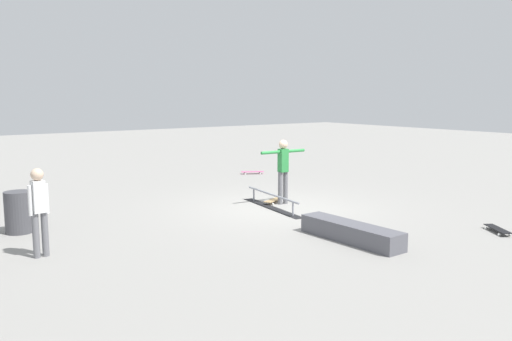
{
  "coord_description": "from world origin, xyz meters",
  "views": [
    {
      "loc": [
        -10.39,
        8.25,
        2.84
      ],
      "look_at": [
        0.04,
        0.66,
        1.0
      ],
      "focal_mm": 37.55,
      "sensor_mm": 36.0,
      "label": 1
    }
  ],
  "objects_px": {
    "skater_main": "(283,167)",
    "loose_skateboard_pink": "(252,172)",
    "bystander_white_shirt": "(39,207)",
    "skateboard_main": "(274,200)",
    "grind_rail": "(272,202)",
    "trash_bin": "(19,212)",
    "loose_skateboard_black": "(498,229)",
    "skate_ledge": "(351,232)"
  },
  "relations": [
    {
      "from": "skater_main",
      "to": "loose_skateboard_pink",
      "type": "height_order",
      "value": "skater_main"
    },
    {
      "from": "bystander_white_shirt",
      "to": "loose_skateboard_pink",
      "type": "distance_m",
      "value": 10.6
    },
    {
      "from": "skateboard_main",
      "to": "loose_skateboard_pink",
      "type": "distance_m",
      "value": 5.21
    },
    {
      "from": "grind_rail",
      "to": "skater_main",
      "type": "distance_m",
      "value": 1.02
    },
    {
      "from": "bystander_white_shirt",
      "to": "trash_bin",
      "type": "xyz_separation_m",
      "value": [
        2.01,
        -0.08,
        -0.46
      ]
    },
    {
      "from": "grind_rail",
      "to": "loose_skateboard_black",
      "type": "bearing_deg",
      "value": -145.02
    },
    {
      "from": "loose_skateboard_black",
      "to": "bystander_white_shirt",
      "type": "bearing_deg",
      "value": -83.42
    },
    {
      "from": "grind_rail",
      "to": "skater_main",
      "type": "height_order",
      "value": "skater_main"
    },
    {
      "from": "grind_rail",
      "to": "bystander_white_shirt",
      "type": "distance_m",
      "value": 5.89
    },
    {
      "from": "skateboard_main",
      "to": "loose_skateboard_pink",
      "type": "relative_size",
      "value": 1.02
    },
    {
      "from": "grind_rail",
      "to": "trash_bin",
      "type": "xyz_separation_m",
      "value": [
        1.18,
        5.7,
        0.27
      ]
    },
    {
      "from": "skater_main",
      "to": "bystander_white_shirt",
      "type": "relative_size",
      "value": 1.06
    },
    {
      "from": "loose_skateboard_pink",
      "to": "trash_bin",
      "type": "relative_size",
      "value": 0.92
    },
    {
      "from": "skate_ledge",
      "to": "loose_skateboard_pink",
      "type": "bearing_deg",
      "value": -23.51
    },
    {
      "from": "skateboard_main",
      "to": "loose_skateboard_black",
      "type": "bearing_deg",
      "value": -94.65
    },
    {
      "from": "skate_ledge",
      "to": "loose_skateboard_pink",
      "type": "distance_m",
      "value": 9.11
    },
    {
      "from": "grind_rail",
      "to": "skateboard_main",
      "type": "xyz_separation_m",
      "value": [
        0.5,
        -0.45,
        -0.09
      ]
    },
    {
      "from": "grind_rail",
      "to": "bystander_white_shirt",
      "type": "height_order",
      "value": "bystander_white_shirt"
    },
    {
      "from": "bystander_white_shirt",
      "to": "loose_skateboard_black",
      "type": "bearing_deg",
      "value": -30.59
    },
    {
      "from": "skater_main",
      "to": "trash_bin",
      "type": "bearing_deg",
      "value": 174.54
    },
    {
      "from": "skate_ledge",
      "to": "skater_main",
      "type": "xyz_separation_m",
      "value": [
        3.57,
        -1.19,
        0.8
      ]
    },
    {
      "from": "skate_ledge",
      "to": "skateboard_main",
      "type": "height_order",
      "value": "skate_ledge"
    },
    {
      "from": "skate_ledge",
      "to": "loose_skateboard_pink",
      "type": "relative_size",
      "value": 2.9
    },
    {
      "from": "grind_rail",
      "to": "skateboard_main",
      "type": "height_order",
      "value": "grind_rail"
    },
    {
      "from": "skate_ledge",
      "to": "skater_main",
      "type": "relative_size",
      "value": 1.38
    },
    {
      "from": "loose_skateboard_black",
      "to": "trash_bin",
      "type": "relative_size",
      "value": 0.91
    },
    {
      "from": "grind_rail",
      "to": "loose_skateboard_black",
      "type": "relative_size",
      "value": 3.4
    },
    {
      "from": "bystander_white_shirt",
      "to": "loose_skateboard_black",
      "type": "distance_m",
      "value": 9.0
    },
    {
      "from": "skate_ledge",
      "to": "trash_bin",
      "type": "bearing_deg",
      "value": 48.44
    },
    {
      "from": "skater_main",
      "to": "skateboard_main",
      "type": "bearing_deg",
      "value": 116.46
    },
    {
      "from": "trash_bin",
      "to": "loose_skateboard_black",
      "type": "bearing_deg",
      "value": -125.99
    },
    {
      "from": "bystander_white_shirt",
      "to": "trash_bin",
      "type": "height_order",
      "value": "bystander_white_shirt"
    },
    {
      "from": "grind_rail",
      "to": "bystander_white_shirt",
      "type": "xyz_separation_m",
      "value": [
        -0.83,
        5.79,
        0.73
      ]
    },
    {
      "from": "skateboard_main",
      "to": "grind_rail",
      "type": "bearing_deg",
      "value": -156.54
    },
    {
      "from": "grind_rail",
      "to": "skate_ledge",
      "type": "xyz_separation_m",
      "value": [
        -3.32,
        0.63,
        0.02
      ]
    },
    {
      "from": "grind_rail",
      "to": "bystander_white_shirt",
      "type": "relative_size",
      "value": 1.69
    },
    {
      "from": "skater_main",
      "to": "skateboard_main",
      "type": "relative_size",
      "value": 2.07
    },
    {
      "from": "skateboard_main",
      "to": "bystander_white_shirt",
      "type": "xyz_separation_m",
      "value": [
        -1.33,
        6.23,
        0.82
      ]
    },
    {
      "from": "bystander_white_shirt",
      "to": "skateboard_main",
      "type": "bearing_deg",
      "value": 6.69
    },
    {
      "from": "skater_main",
      "to": "bystander_white_shirt",
      "type": "distance_m",
      "value": 6.43
    },
    {
      "from": "skater_main",
      "to": "skate_ledge",
      "type": "bearing_deg",
      "value": -105.42
    },
    {
      "from": "skate_ledge",
      "to": "loose_skateboard_black",
      "type": "bearing_deg",
      "value": -114.27
    }
  ]
}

